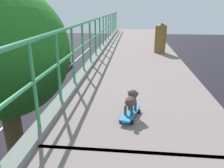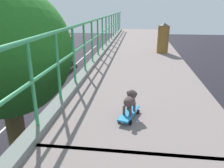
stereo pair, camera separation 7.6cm
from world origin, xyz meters
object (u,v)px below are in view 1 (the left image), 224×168
object	(u,v)px
city_bus	(42,56)
toy_skateboard	(130,113)
litter_bin	(160,38)
small_dog	(131,99)

from	to	relation	value
city_bus	toy_skateboard	distance (m)	22.36
litter_bin	small_dog	bearing A→B (deg)	-100.85
toy_skateboard	small_dog	distance (m)	0.20
toy_skateboard	small_dog	xyz separation A→B (m)	(0.01, 0.02, 0.20)
small_dog	litter_bin	distance (m)	4.70
city_bus	litter_bin	world-z (taller)	litter_bin
litter_bin	toy_skateboard	bearing A→B (deg)	-100.90
small_dog	city_bus	bearing A→B (deg)	116.69
litter_bin	city_bus	bearing A→B (deg)	125.58
city_bus	small_dog	distance (m)	22.38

